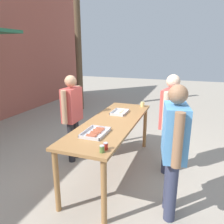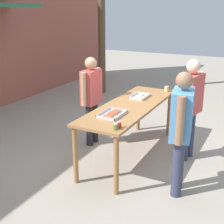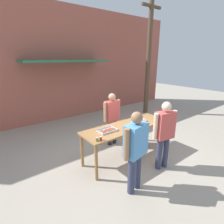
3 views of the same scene
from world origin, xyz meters
TOP-DOWN VIEW (x-y plane):
  - ground_plane at (0.00, 0.00)m, footprint 24.00×24.00m
  - serving_table at (0.00, 0.00)m, footprint 2.39×0.76m
  - food_tray_sausages at (-0.59, 0.02)m, footprint 0.43×0.30m
  - food_tray_buns at (0.46, 0.02)m, footprint 0.37×0.25m
  - condiment_jar_mustard at (-1.07, -0.27)m, footprint 0.06×0.06m
  - condiment_jar_ketchup at (-0.98, -0.28)m, footprint 0.06×0.06m
  - beer_cup at (1.06, -0.26)m, footprint 0.08×0.08m
  - person_server_behind_table at (0.14, 0.80)m, footprint 0.57×0.22m
  - person_customer_holding_hotdog at (-0.70, -1.01)m, footprint 0.65×0.33m
  - person_customer_with_cup at (0.34, -0.87)m, footprint 0.61×0.32m

SIDE VIEW (x-z plane):
  - ground_plane at x=0.00m, z-range 0.00..0.00m
  - serving_table at x=0.00m, z-range 0.34..1.22m
  - food_tray_sausages at x=-0.59m, z-range 0.88..0.92m
  - food_tray_buns at x=0.46m, z-range 0.87..0.93m
  - condiment_jar_mustard at x=-1.07m, z-range 0.88..0.97m
  - condiment_jar_ketchup at x=-0.98m, z-range 0.88..0.97m
  - person_server_behind_table at x=0.14m, z-range 0.15..1.71m
  - beer_cup at x=1.06m, z-range 0.88..0.98m
  - person_customer_holding_hotdog at x=-0.70m, z-range 0.14..1.77m
  - person_customer_with_cup at x=0.34m, z-range 0.15..1.77m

